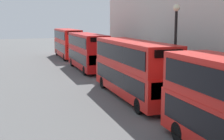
{
  "coord_description": "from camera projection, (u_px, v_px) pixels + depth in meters",
  "views": [
    {
      "loc": [
        -7.06,
        -1.71,
        5.81
      ],
      "look_at": [
        0.48,
        20.98,
        1.96
      ],
      "focal_mm": 50.0,
      "sensor_mm": 36.0,
      "label": 1
    }
  ],
  "objects": [
    {
      "name": "bus_second_in_queue",
      "position": [
        133.0,
        67.0,
        23.12
      ],
      "size": [
        2.59,
        10.97,
        4.28
      ],
      "color": "red",
      "rests_on": "ground"
    },
    {
      "name": "bus_third_in_queue",
      "position": [
        87.0,
        50.0,
        36.26
      ],
      "size": [
        2.59,
        10.2,
        4.21
      ],
      "color": "red",
      "rests_on": "ground"
    },
    {
      "name": "bus_trailing",
      "position": [
        68.0,
        42.0,
        48.09
      ],
      "size": [
        2.59,
        10.61,
        4.39
      ],
      "color": "red",
      "rests_on": "ground"
    },
    {
      "name": "street_lamp",
      "position": [
        175.0,
        45.0,
        20.18
      ],
      "size": [
        0.44,
        0.44,
        6.79
      ],
      "color": "black",
      "rests_on": "ground"
    },
    {
      "name": "pedestrian",
      "position": [
        82.0,
        51.0,
        52.15
      ],
      "size": [
        0.36,
        0.36,
        1.58
      ],
      "color": "brown",
      "rests_on": "ground"
    }
  ]
}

